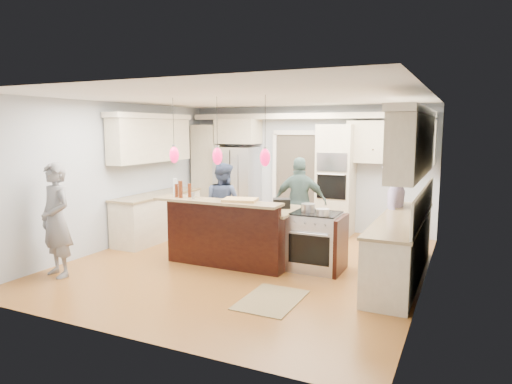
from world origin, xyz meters
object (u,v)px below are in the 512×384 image
refrigerator (237,186)px  person_far_left (223,204)px  island_range (317,242)px  kitchen_island (236,232)px  person_bar_end (56,220)px

refrigerator → person_far_left: (0.63, -1.79, -0.11)m
island_range → kitchen_island: bearing=-176.9°
refrigerator → kitchen_island: bearing=-63.1°
refrigerator → person_far_left: 1.90m
island_range → person_far_left: size_ratio=0.58×
kitchen_island → island_range: kitchen_island is taller
refrigerator → kitchen_island: refrigerator is taller
person_bar_end → kitchen_island: bearing=56.6°
person_far_left → person_bar_end: bearing=74.6°
island_range → person_bar_end: bearing=-150.6°
kitchen_island → island_range: (1.41, 0.08, -0.03)m
island_range → person_bar_end: 3.99m
kitchen_island → person_bar_end: (-2.05, -1.87, 0.38)m
refrigerator → island_range: bearing=-42.6°
person_far_left → refrigerator: bearing=-58.6°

